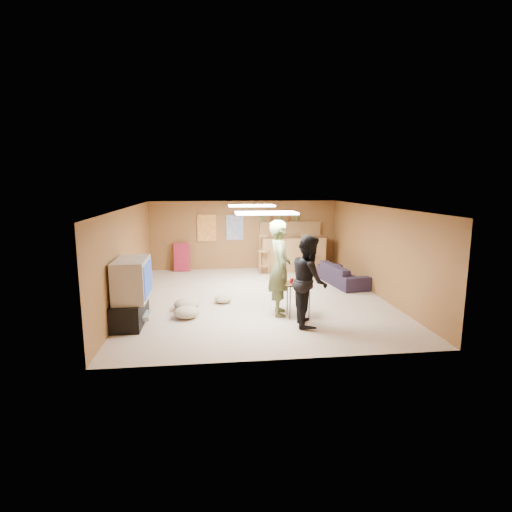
{
  "coord_description": "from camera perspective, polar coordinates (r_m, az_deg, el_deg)",
  "views": [
    {
      "loc": [
        -1.13,
        -9.32,
        2.74
      ],
      "look_at": [
        0.0,
        0.2,
        1.0
      ],
      "focal_mm": 28.0,
      "sensor_mm": 36.0,
      "label": 1
    }
  ],
  "objects": [
    {
      "name": "bar_backing",
      "position": [
        13.1,
        4.87,
        3.49
      ],
      "size": [
        2.0,
        0.14,
        0.6
      ],
      "primitive_type": "cube",
      "color": "olive",
      "rests_on": "bar_counter"
    },
    {
      "name": "tray_table",
      "position": [
        8.38,
        6.03,
        -6.28
      ],
      "size": [
        0.6,
        0.51,
        0.72
      ],
      "primitive_type": "cube",
      "rotation": [
        0.0,
        0.0,
        -0.12
      ],
      "color": "#402814",
      "rests_on": "ground"
    },
    {
      "name": "wall_left",
      "position": [
        9.65,
        -17.83,
        -0.0
      ],
      "size": [
        0.02,
        7.0,
        2.2
      ],
      "primitive_type": "cube",
      "color": "brown",
      "rests_on": "ground"
    },
    {
      "name": "ceiling",
      "position": [
        9.41,
        0.14,
        6.99
      ],
      "size": [
        6.0,
        7.0,
        0.02
      ],
      "primitive_type": "cube",
      "color": "silver",
      "rests_on": "ground"
    },
    {
      "name": "person_olive",
      "position": [
        8.35,
        3.43,
        -1.73
      ],
      "size": [
        0.54,
        0.77,
        2.01
      ],
      "primitive_type": "imported",
      "rotation": [
        0.0,
        0.0,
        1.49
      ],
      "color": "#515C35",
      "rests_on": "ground"
    },
    {
      "name": "ceiling_panel_back",
      "position": [
        10.6,
        -0.64,
        7.2
      ],
      "size": [
        1.2,
        0.6,
        0.04
      ],
      "primitive_type": "cube",
      "color": "white",
      "rests_on": "ceiling"
    },
    {
      "name": "tv_stand",
      "position": [
        8.36,
        -17.55,
        -7.53
      ],
      "size": [
        0.55,
        1.3,
        0.5
      ],
      "primitive_type": "cube",
      "color": "black",
      "rests_on": "ground"
    },
    {
      "name": "cup_red_near",
      "position": [
        8.26,
        5.14,
        -3.53
      ],
      "size": [
        0.08,
        0.08,
        0.1
      ],
      "primitive_type": "cylinder",
      "rotation": [
        0.0,
        0.0,
        0.06
      ],
      "color": "#B90C15",
      "rests_on": "tray_table"
    },
    {
      "name": "poster_right",
      "position": [
        12.89,
        -3.04,
        4.07
      ],
      "size": [
        0.55,
        0.03,
        0.8
      ],
      "primitive_type": "cube",
      "color": "#334C99",
      "rests_on": "wall_back"
    },
    {
      "name": "cup_red_far",
      "position": [
        8.23,
        6.84,
        -3.57
      ],
      "size": [
        0.09,
        0.09,
        0.12
      ],
      "primitive_type": "cylinder",
      "rotation": [
        0.0,
        0.0,
        0.12
      ],
      "color": "#B90C15",
      "rests_on": "tray_table"
    },
    {
      "name": "cushion_far",
      "position": [
        8.46,
        -9.88,
        -7.92
      ],
      "size": [
        0.55,
        0.55,
        0.24
      ],
      "primitive_type": "ellipsoid",
      "rotation": [
        0.0,
        0.0,
        0.04
      ],
      "color": "tan",
      "rests_on": "ground"
    },
    {
      "name": "person_black",
      "position": [
        7.84,
        7.57,
        -3.48
      ],
      "size": [
        0.74,
        0.91,
        1.78
      ],
      "primitive_type": "imported",
      "rotation": [
        0.0,
        0.0,
        1.49
      ],
      "color": "black",
      "rests_on": "ground"
    },
    {
      "name": "sofa",
      "position": [
        11.29,
        12.26,
        -2.56
      ],
      "size": [
        0.98,
        1.97,
        0.55
      ],
      "primitive_type": "imported",
      "rotation": [
        0.0,
        0.0,
        1.7
      ],
      "color": "black",
      "rests_on": "ground"
    },
    {
      "name": "bar_stool_left",
      "position": [
        12.21,
        1.13,
        0.21
      ],
      "size": [
        0.48,
        0.48,
        1.21
      ],
      "primitive_type": null,
      "rotation": [
        0.0,
        0.0,
        0.29
      ],
      "color": "olive",
      "rests_on": "ground"
    },
    {
      "name": "cup_blue",
      "position": [
        8.41,
        6.87,
        -3.29
      ],
      "size": [
        0.09,
        0.09,
        0.11
      ],
      "primitive_type": "cylinder",
      "rotation": [
        0.0,
        0.0,
        0.12
      ],
      "color": "navy",
      "rests_on": "tray_table"
    },
    {
      "name": "wall_right",
      "position": [
        10.33,
        16.9,
        0.7
      ],
      "size": [
        0.02,
        7.0,
        2.2
      ],
      "primitive_type": "cube",
      "color": "brown",
      "rests_on": "ground"
    },
    {
      "name": "dvd_box",
      "position": [
        8.35,
        -16.02,
        -8.19
      ],
      "size": [
        0.35,
        0.5,
        0.08
      ],
      "primitive_type": "cube",
      "color": "#B2B2B7",
      "rests_on": "tv_stand"
    },
    {
      "name": "tv_body",
      "position": [
        8.18,
        -17.32,
        -3.19
      ],
      "size": [
        0.6,
        1.1,
        0.8
      ],
      "primitive_type": "cube",
      "color": "#B2B2B7",
      "rests_on": "tv_stand"
    },
    {
      "name": "bar_stool_right",
      "position": [
        12.42,
        7.16,
        0.27
      ],
      "size": [
        0.48,
        0.48,
        1.2
      ],
      "primitive_type": null,
      "rotation": [
        0.0,
        0.0,
        -0.34
      ],
      "color": "olive",
      "rests_on": "ground"
    },
    {
      "name": "bar_shelf",
      "position": [
        13.05,
        4.9,
        4.79
      ],
      "size": [
        2.0,
        0.18,
        0.05
      ],
      "primitive_type": "cube",
      "color": "olive",
      "rests_on": "bar_backing"
    },
    {
      "name": "tv_screen",
      "position": [
        8.13,
        -15.17,
        -3.17
      ],
      "size": [
        0.02,
        0.95,
        0.65
      ],
      "primitive_type": "cube",
      "color": "navy",
      "rests_on": "tv_body"
    },
    {
      "name": "ceiling_panel_front",
      "position": [
        7.93,
        1.46,
        6.16
      ],
      "size": [
        1.2,
        0.6,
        0.04
      ],
      "primitive_type": "cube",
      "color": "white",
      "rests_on": "ceiling"
    },
    {
      "name": "ground",
      "position": [
        9.78,
        0.14,
        -5.98
      ],
      "size": [
        7.0,
        7.0,
        0.0
      ],
      "primitive_type": "plane",
      "color": "tan",
      "rests_on": "ground"
    },
    {
      "name": "wall_front",
      "position": [
        6.16,
        4.08,
        -5.19
      ],
      "size": [
        6.0,
        0.02,
        2.2
      ],
      "primitive_type": "cube",
      "color": "brown",
      "rests_on": "ground"
    },
    {
      "name": "bar_lip",
      "position": [
        12.42,
        5.53,
        2.64
      ],
      "size": [
        2.1,
        0.12,
        0.05
      ],
      "primitive_type": "cube",
      "color": "#402814",
      "rests_on": "bar_counter"
    },
    {
      "name": "bottle_row",
      "position": [
        12.96,
        3.45,
        5.46
      ],
      "size": [
        1.2,
        0.08,
        0.26
      ],
      "primitive_type": null,
      "color": "#3F7233",
      "rests_on": "bar_shelf"
    },
    {
      "name": "cushion_near_tv",
      "position": [
        8.98,
        -9.86,
        -6.79
      ],
      "size": [
        0.59,
        0.59,
        0.26
      ],
      "primitive_type": "ellipsoid",
      "rotation": [
        0.0,
        0.0,
        0.03
      ],
      "color": "tan",
      "rests_on": "ground"
    },
    {
      "name": "wall_back",
      "position": [
        12.98,
        -1.72,
        3.02
      ],
      "size": [
        6.0,
        0.02,
        2.2
      ],
      "primitive_type": "cube",
      "color": "brown",
      "rests_on": "ground"
    },
    {
      "name": "cushion_mid",
      "position": [
        9.39,
        -4.72,
        -6.14
      ],
      "size": [
        0.47,
        0.47,
        0.18
      ],
      "primitive_type": "ellipsoid",
      "rotation": [
        0.0,
        0.0,
        -0.19
      ],
      "color": "tan",
      "rests_on": "ground"
    },
    {
      "name": "folding_chair_stack",
      "position": [
        12.86,
        -10.54,
        -0.15
      ],
      "size": [
        0.5,
        0.26,
        0.91
      ],
      "primitive_type": "cube",
      "rotation": [
        -0.14,
        0.0,
        0.0
      ],
      "color": "maroon",
      "rests_on": "ground"
    },
    {
      "name": "bar_counter",
      "position": [
        12.74,
        5.25,
        0.34
      ],
      "size": [
        2.0,
        0.6,
        1.1
      ],
      "primitive_type": "cube",
      "color": "olive",
      "rests_on": "ground"
    },
    {
      "name": "poster_left",
      "position": [
        12.86,
        -7.06,
        4.0
      ],
      "size": [
        0.6,
        0.03,
        0.85
      ],
      "primitive_type": "cube",
      "color": "#BF3F26",
      "rests_on": "wall_back"
    }
  ]
}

